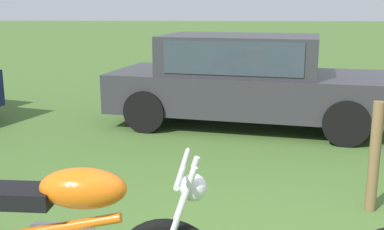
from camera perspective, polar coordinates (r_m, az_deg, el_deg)
name	(u,v)px	position (r m, az deg, el deg)	size (l,w,h in m)	color
car_charcoal	(245,76)	(7.54, 6.41, 4.71)	(4.57, 2.62, 1.43)	#2D2D33
fence_post_wooden	(374,157)	(4.66, 21.07, -4.75)	(0.10, 0.10, 1.04)	brown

